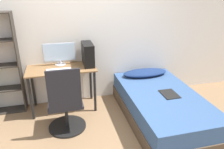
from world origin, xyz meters
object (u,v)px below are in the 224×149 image
object	(u,v)px
office_chair	(66,108)
monitor	(59,53)
pc_tower	(88,54)
keyboard	(59,70)
bed	(161,106)

from	to	relation	value
office_chair	monitor	size ratio (longest dim) A/B	1.93
office_chair	pc_tower	bearing A→B (deg)	57.27
monitor	keyboard	size ratio (longest dim) A/B	1.40
pc_tower	office_chair	bearing A→B (deg)	-122.73
office_chair	monitor	distance (m)	1.02
office_chair	bed	world-z (taller)	office_chair
office_chair	bed	distance (m)	1.53
keyboard	office_chair	bearing A→B (deg)	-84.45
pc_tower	keyboard	bearing A→B (deg)	-162.88
monitor	keyboard	bearing A→B (deg)	-97.96
office_chair	keyboard	world-z (taller)	office_chair
bed	monitor	world-z (taller)	monitor
office_chair	monitor	bearing A→B (deg)	90.97
bed	monitor	xyz separation A→B (m)	(-1.53, 0.90, 0.75)
pc_tower	monitor	bearing A→B (deg)	165.04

